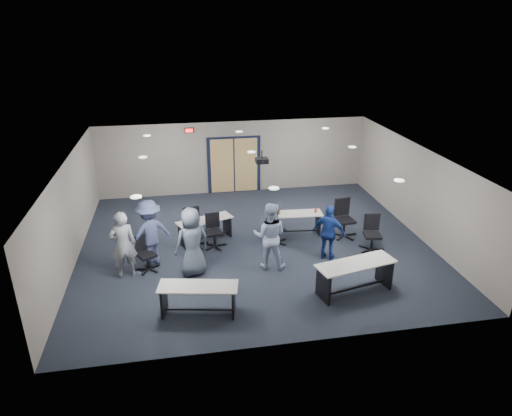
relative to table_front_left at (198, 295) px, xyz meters
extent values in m
plane|color=black|center=(1.82, 3.12, -0.49)|extent=(10.00, 10.00, 0.00)
cube|color=gray|center=(1.82, 7.62, 0.86)|extent=(10.00, 0.04, 2.70)
cube|color=gray|center=(1.82, -1.38, 0.86)|extent=(10.00, 0.04, 2.70)
cube|color=gray|center=(-3.18, 3.12, 0.86)|extent=(0.04, 9.00, 2.70)
cube|color=gray|center=(6.82, 3.12, 0.86)|extent=(0.04, 9.00, 2.70)
cube|color=white|center=(1.82, 3.12, 2.21)|extent=(10.00, 9.00, 0.04)
cube|color=black|center=(1.82, 7.59, 0.56)|extent=(2.00, 0.06, 2.20)
cube|color=tan|center=(1.37, 7.57, 0.56)|extent=(0.85, 0.04, 2.05)
cube|color=tan|center=(2.27, 7.57, 0.56)|extent=(0.85, 0.04, 2.05)
cube|color=black|center=(0.22, 7.57, 1.96)|extent=(0.32, 0.05, 0.18)
cube|color=#FF0C0C|center=(0.22, 7.54, 1.96)|extent=(0.26, 0.02, 0.12)
cylinder|color=black|center=(2.12, 3.62, 2.09)|extent=(0.04, 0.04, 0.24)
cube|color=black|center=(2.12, 3.62, 1.91)|extent=(0.35, 0.30, 0.14)
cylinder|color=black|center=(2.12, 3.47, 1.91)|extent=(0.08, 0.03, 0.08)
cube|color=#A3A19A|center=(0.00, 0.00, 0.21)|extent=(1.84, 0.91, 0.03)
cube|color=black|center=(-0.77, 0.15, -0.15)|extent=(0.15, 0.54, 0.69)
cube|color=black|center=(0.77, -0.15, -0.15)|extent=(0.15, 0.54, 0.69)
cube|color=black|center=(0.00, 0.00, -0.39)|extent=(1.55, 0.35, 0.04)
cube|color=#A3A19A|center=(3.76, 0.22, 0.29)|extent=(2.06, 1.07, 0.03)
cube|color=black|center=(2.91, 0.03, -0.11)|extent=(0.18, 0.60, 0.76)
cube|color=black|center=(4.61, 0.41, -0.11)|extent=(0.18, 0.60, 0.76)
cube|color=black|center=(3.76, 0.22, -0.38)|extent=(1.71, 0.43, 0.04)
cube|color=#A3A19A|center=(0.42, 3.65, 0.17)|extent=(1.75, 1.11, 0.03)
cube|color=black|center=(-0.27, 3.38, -0.17)|extent=(0.22, 0.49, 0.64)
cube|color=black|center=(1.11, 3.91, -0.17)|extent=(0.22, 0.49, 0.64)
cube|color=black|center=(0.42, 3.65, -0.40)|extent=(1.39, 0.57, 0.04)
cube|color=#A3A19A|center=(3.13, 3.60, 0.19)|extent=(1.73, 0.68, 0.03)
cube|color=black|center=(2.38, 3.66, -0.16)|extent=(0.08, 0.52, 0.66)
cube|color=black|center=(3.88, 3.55, -0.16)|extent=(0.08, 0.52, 0.66)
cube|color=black|center=(3.13, 3.60, -0.39)|extent=(1.51, 0.15, 0.04)
cylinder|color=red|center=(3.79, 3.56, 0.26)|extent=(0.08, 0.08, 0.11)
imported|color=#91979F|center=(-1.75, 1.95, 0.41)|extent=(0.72, 0.54, 1.80)
imported|color=#4C5769|center=(-0.04, 1.78, 0.43)|extent=(1.04, 0.85, 1.83)
imported|color=#A3B4D8|center=(1.98, 1.77, 0.43)|extent=(1.05, 0.93, 1.83)
imported|color=navy|center=(3.66, 1.91, 0.30)|extent=(0.98, 0.84, 1.58)
imported|color=#444E7A|center=(-1.11, 2.50, 0.43)|extent=(1.36, 1.12, 1.83)
camera|label=1|loc=(-0.25, -8.70, 5.71)|focal=32.00mm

